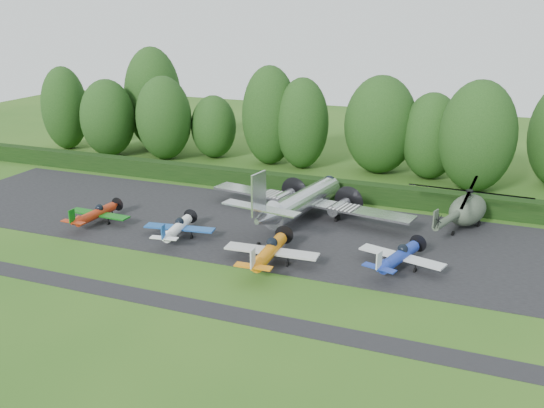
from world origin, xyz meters
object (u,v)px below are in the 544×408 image
at_px(light_plane_red, 96,214).
at_px(light_plane_white, 178,228).
at_px(light_plane_blue, 399,256).
at_px(transport_plane, 302,202).
at_px(light_plane_orange, 269,251).
at_px(helicopter, 468,207).

height_order(light_plane_red, light_plane_white, light_plane_red).
distance_m(light_plane_white, light_plane_blue, 19.26).
distance_m(light_plane_red, light_plane_blue, 28.24).
distance_m(transport_plane, light_plane_white, 12.17).
relative_size(transport_plane, light_plane_white, 3.15).
bearing_deg(light_plane_red, light_plane_orange, -11.06).
xyz_separation_m(light_plane_orange, light_plane_blue, (9.62, 2.99, -0.11)).
distance_m(transport_plane, light_plane_orange, 11.00).
bearing_deg(transport_plane, light_plane_blue, -46.44).
height_order(transport_plane, light_plane_red, transport_plane).
distance_m(transport_plane, helicopter, 15.23).
xyz_separation_m(light_plane_red, light_plane_white, (8.99, -0.41, -0.00)).
height_order(transport_plane, helicopter, transport_plane).
height_order(light_plane_blue, helicopter, helicopter).
bearing_deg(light_plane_orange, light_plane_white, 168.92).
bearing_deg(light_plane_white, light_plane_orange, -5.55).
bearing_deg(helicopter, light_plane_red, -177.41).
bearing_deg(transport_plane, light_plane_white, -144.94).
xyz_separation_m(light_plane_blue, helicopter, (4.11, 11.76, 0.81)).
xyz_separation_m(transport_plane, light_plane_red, (-17.61, -8.13, -0.86)).
relative_size(transport_plane, light_plane_red, 3.14).
bearing_deg(light_plane_white, helicopter, 36.30).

